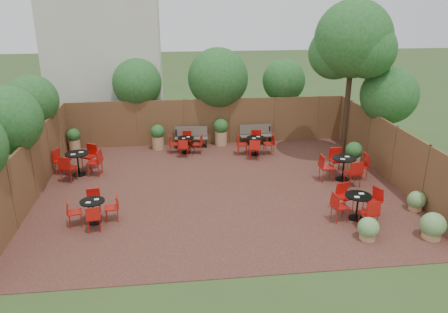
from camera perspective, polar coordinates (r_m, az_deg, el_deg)
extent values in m
plane|color=#354F23|center=(14.93, -0.34, -4.29)|extent=(80.00, 80.00, 0.00)
cube|color=#3D1E19|center=(14.93, -0.34, -4.25)|extent=(12.00, 10.00, 0.02)
cube|color=brown|center=(19.28, -2.04, 4.52)|extent=(12.00, 0.08, 2.00)
cube|color=brown|center=(15.14, -23.55, -1.59)|extent=(0.08, 10.00, 2.00)
cube|color=brown|center=(16.31, 21.08, 0.24)|extent=(0.08, 10.00, 2.00)
cube|color=beige|center=(21.83, -15.06, 13.71)|extent=(5.00, 4.00, 8.00)
sphere|color=#1B511A|center=(17.65, -23.54, 6.65)|extent=(1.88, 1.88, 1.88)
sphere|color=#1B511A|center=(14.83, -26.26, 4.22)|extent=(2.10, 2.10, 2.10)
sphere|color=#1B511A|center=(19.60, -11.18, 9.31)|extent=(2.11, 2.11, 2.11)
sphere|color=#1B511A|center=(19.52, -0.78, 10.11)|extent=(2.63, 2.63, 2.63)
sphere|color=#1B511A|center=(20.28, 7.74, 9.70)|extent=(1.92, 1.92, 1.92)
sphere|color=#1B511A|center=(17.87, 20.57, 7.46)|extent=(2.16, 2.16, 2.16)
cylinder|color=black|center=(17.51, 15.68, 7.19)|extent=(0.26, 0.26, 4.92)
sphere|color=#1B511A|center=(17.19, 16.38, 14.39)|extent=(2.82, 2.82, 2.82)
sphere|color=#1B511A|center=(17.43, 14.15, 12.86)|extent=(1.97, 1.97, 1.97)
sphere|color=#1B511A|center=(17.02, 18.07, 13.00)|extent=(2.06, 2.06, 2.06)
cube|color=brown|center=(18.97, -4.25, 2.40)|extent=(1.45, 0.58, 0.05)
cube|color=brown|center=(19.08, -4.30, 3.30)|extent=(1.41, 0.26, 0.42)
cube|color=black|center=(19.02, -6.16, 1.71)|extent=(0.10, 0.43, 0.38)
cube|color=black|center=(19.07, -2.32, 1.86)|extent=(0.10, 0.43, 0.38)
cube|color=brown|center=(19.29, 4.17, 2.70)|extent=(1.41, 0.46, 0.05)
cube|color=brown|center=(19.39, 4.08, 3.57)|extent=(1.40, 0.15, 0.42)
cube|color=black|center=(19.25, 2.30, 2.03)|extent=(0.07, 0.42, 0.37)
cube|color=black|center=(19.48, 5.99, 2.15)|extent=(0.07, 0.42, 0.37)
cylinder|color=black|center=(13.34, -16.39, -8.12)|extent=(0.40, 0.40, 0.03)
cylinder|color=black|center=(13.20, -16.53, -6.87)|extent=(0.05, 0.05, 0.64)
cylinder|color=black|center=(13.06, -16.67, -5.57)|extent=(0.70, 0.70, 0.03)
cube|color=white|center=(13.09, -16.15, -5.34)|extent=(0.14, 0.11, 0.01)
cube|color=white|center=(12.97, -17.16, -5.70)|extent=(0.14, 0.11, 0.01)
cylinder|color=black|center=(13.59, 16.69, -7.62)|extent=(0.44, 0.44, 0.03)
cylinder|color=black|center=(13.43, 16.84, -6.27)|extent=(0.05, 0.05, 0.70)
cylinder|color=black|center=(13.28, 16.99, -4.87)|extent=(0.76, 0.76, 0.03)
cube|color=white|center=(13.38, 17.34, -4.60)|extent=(0.16, 0.14, 0.02)
cube|color=white|center=(13.13, 16.80, -5.03)|extent=(0.16, 0.14, 0.02)
cylinder|color=black|center=(18.37, -4.91, 0.51)|extent=(0.39, 0.39, 0.03)
cylinder|color=black|center=(18.27, -4.94, 1.45)|extent=(0.04, 0.04, 0.62)
cylinder|color=black|center=(18.17, -4.97, 2.41)|extent=(0.68, 0.68, 0.03)
cube|color=white|center=(18.24, -4.65, 2.55)|extent=(0.14, 0.11, 0.01)
cube|color=white|center=(18.06, -5.24, 2.35)|extent=(0.14, 0.11, 0.01)
cylinder|color=black|center=(16.22, 15.04, -2.84)|extent=(0.49, 0.49, 0.03)
cylinder|color=black|center=(16.07, 15.16, -1.55)|extent=(0.06, 0.06, 0.77)
cylinder|color=black|center=(15.94, 15.29, -0.22)|extent=(0.84, 0.84, 0.03)
cube|color=white|center=(16.05, 15.62, -0.01)|extent=(0.16, 0.11, 0.02)
cube|color=white|center=(15.77, 15.10, -0.32)|extent=(0.16, 0.11, 0.02)
cylinder|color=black|center=(16.93, -18.18, -2.19)|extent=(0.49, 0.49, 0.03)
cylinder|color=black|center=(16.79, -18.33, -0.94)|extent=(0.06, 0.06, 0.78)
cylinder|color=black|center=(16.66, -18.47, 0.35)|extent=(0.85, 0.85, 0.03)
cube|color=white|center=(16.70, -17.98, 0.55)|extent=(0.19, 0.16, 0.02)
cube|color=white|center=(16.55, -18.95, 0.26)|extent=(0.19, 0.16, 0.02)
cylinder|color=black|center=(18.17, 4.08, 0.31)|extent=(0.43, 0.43, 0.03)
cylinder|color=black|center=(18.05, 4.11, 1.35)|extent=(0.05, 0.05, 0.69)
cylinder|color=black|center=(17.94, 4.13, 2.43)|extent=(0.75, 0.75, 0.03)
cube|color=white|center=(18.03, 4.46, 2.58)|extent=(0.15, 0.11, 0.01)
cube|color=white|center=(17.81, 3.89, 2.37)|extent=(0.15, 0.11, 0.01)
cylinder|color=tan|center=(18.90, -8.51, 1.77)|extent=(0.49, 0.49, 0.56)
sphere|color=#1B511A|center=(18.75, -8.59, 3.22)|extent=(0.59, 0.59, 0.59)
cylinder|color=tan|center=(19.24, -0.40, 2.40)|extent=(0.53, 0.53, 0.61)
sphere|color=#1B511A|center=(19.08, -0.41, 3.96)|extent=(0.64, 0.64, 0.64)
cylinder|color=tan|center=(19.43, -18.74, 1.35)|extent=(0.45, 0.45, 0.52)
sphere|color=#1B511A|center=(19.29, -18.89, 2.65)|extent=(0.54, 0.54, 0.54)
cylinder|color=tan|center=(17.00, 16.27, -0.89)|extent=(0.51, 0.51, 0.59)
sphere|color=#1B511A|center=(16.82, 16.44, 0.79)|extent=(0.62, 0.62, 0.62)
cylinder|color=tan|center=(13.25, 25.24, -9.06)|extent=(0.49, 0.49, 0.22)
sphere|color=#5B8947|center=(13.13, 25.42, -7.98)|extent=(0.67, 0.67, 0.67)
cylinder|color=tan|center=(12.58, 18.04, -9.69)|extent=(0.42, 0.42, 0.19)
sphere|color=#5B8947|center=(12.47, 18.16, -8.74)|extent=(0.57, 0.57, 0.57)
cylinder|color=tan|center=(14.71, 23.51, -5.99)|extent=(0.40, 0.40, 0.18)
sphere|color=#5B8947|center=(14.61, 23.64, -5.18)|extent=(0.55, 0.55, 0.55)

